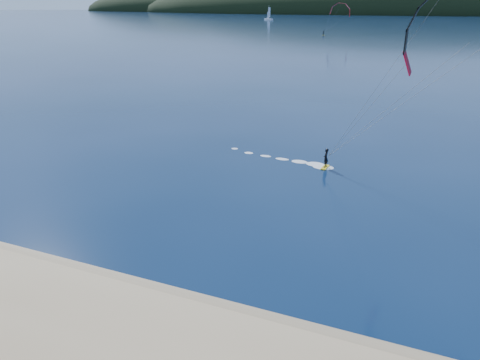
% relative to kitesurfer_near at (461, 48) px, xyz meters
% --- Properties ---
extents(ground, '(1800.00, 1800.00, 0.00)m').
position_rel_kitesurfer_near_xyz_m(ground, '(-14.57, -21.67, -11.52)').
color(ground, '#071B38').
rests_on(ground, ground).
extents(wet_sand, '(220.00, 2.50, 0.10)m').
position_rel_kitesurfer_near_xyz_m(wet_sand, '(-14.57, -17.17, -11.47)').
color(wet_sand, '#998059').
rests_on(wet_sand, ground).
extents(headland, '(1200.00, 310.00, 140.00)m').
position_rel_kitesurfer_near_xyz_m(headland, '(-13.94, 723.61, -11.52)').
color(headland, black).
rests_on(headland, ground).
extents(kitesurfer_near, '(24.83, 9.03, 16.61)m').
position_rel_kitesurfer_near_xyz_m(kitesurfer_near, '(0.00, 0.00, 0.00)').
color(kitesurfer_near, yellow).
rests_on(kitesurfer_near, ground).
extents(kitesurfer_far, '(13.41, 7.59, 13.26)m').
position_rel_kitesurfer_near_xyz_m(kitesurfer_far, '(-41.55, 181.06, -1.79)').
color(kitesurfer_far, yellow).
rests_on(kitesurfer_far, ground).
extents(sailboat, '(8.86, 5.96, 12.39)m').
position_rel_kitesurfer_near_xyz_m(sailboat, '(-141.62, 374.65, -10.60)').
color(sailboat, white).
rests_on(sailboat, ground).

